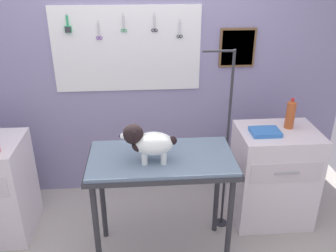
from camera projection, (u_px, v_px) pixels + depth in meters
The scene contains 7 objects.
rear_wall_panel at pixel (141, 81), 3.41m from camera, with size 4.00×0.11×2.30m.
grooming_table at pixel (162, 168), 2.66m from camera, with size 1.09×0.57×0.91m.
grooming_arm at pixel (226, 152), 3.00m from camera, with size 0.30×0.11×1.62m.
dog at pixel (148, 142), 2.49m from camera, with size 0.40×0.19×0.29m.
cabinet_right at pixel (273, 175), 3.23m from camera, with size 0.68×0.54×0.89m.
soda_bottle at pixel (290, 114), 3.05m from camera, with size 0.08×0.08×0.27m.
supply_tray at pixel (265, 132), 2.99m from camera, with size 0.24×0.18×0.04m.
Camera 1 is at (0.01, -2.00, 2.22)m, focal length 38.38 mm.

